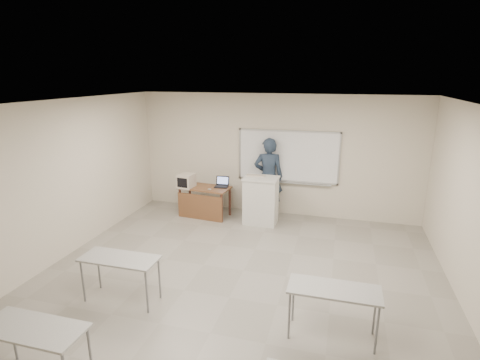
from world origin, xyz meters
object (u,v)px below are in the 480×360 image
(whiteboard, at_px, (288,157))
(crt_monitor, at_px, (186,181))
(instructor_desk, at_px, (203,197))
(presenter, at_px, (268,177))
(keyboard, at_px, (256,176))
(mouse, at_px, (210,189))
(podium, at_px, (261,200))
(laptop, at_px, (222,184))

(whiteboard, bearing_deg, crt_monitor, -161.53)
(instructor_desk, height_order, presenter, presenter)
(instructor_desk, height_order, keyboard, keyboard)
(keyboard, bearing_deg, whiteboard, 42.55)
(mouse, xyz_separation_m, presenter, (1.30, 0.72, 0.21))
(podium, distance_m, keyboard, 0.60)
(keyboard, distance_m, presenter, 0.60)
(podium, height_order, keyboard, keyboard)
(laptop, bearing_deg, podium, -18.11)
(instructor_desk, xyz_separation_m, podium, (1.44, 0.01, 0.05))
(whiteboard, distance_m, laptop, 1.76)
(mouse, distance_m, presenter, 1.50)
(podium, distance_m, crt_monitor, 1.90)
(laptop, height_order, mouse, laptop)
(whiteboard, distance_m, keyboard, 1.01)
(instructor_desk, height_order, mouse, mouse)
(podium, xyz_separation_m, keyboard, (-0.15, 0.08, 0.57))
(instructor_desk, xyz_separation_m, crt_monitor, (-0.43, -0.02, 0.40))
(keyboard, bearing_deg, laptop, 164.84)
(whiteboard, bearing_deg, instructor_desk, -158.24)
(podium, bearing_deg, laptop, 166.84)
(laptop, height_order, keyboard, keyboard)
(keyboard, bearing_deg, podium, -32.15)
(presenter, bearing_deg, laptop, 8.45)
(podium, xyz_separation_m, laptop, (-1.04, 0.26, 0.24))
(crt_monitor, height_order, laptop, crt_monitor)
(presenter, bearing_deg, instructor_desk, 12.83)
(crt_monitor, xyz_separation_m, keyboard, (1.72, 0.10, 0.23))
(laptop, relative_size, mouse, 3.58)
(podium, distance_m, mouse, 1.26)
(crt_monitor, xyz_separation_m, laptop, (0.83, 0.28, -0.11))
(crt_monitor, bearing_deg, laptop, 25.65)
(instructor_desk, xyz_separation_m, keyboard, (1.29, 0.09, 0.63))
(presenter, bearing_deg, crt_monitor, 8.58)
(crt_monitor, distance_m, mouse, 0.65)
(whiteboard, height_order, presenter, whiteboard)
(laptop, bearing_deg, presenter, 14.02)
(laptop, distance_m, mouse, 0.41)
(crt_monitor, bearing_deg, instructor_desk, 9.17)
(instructor_desk, relative_size, laptop, 3.83)
(keyboard, relative_size, presenter, 0.22)
(instructor_desk, height_order, podium, podium)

